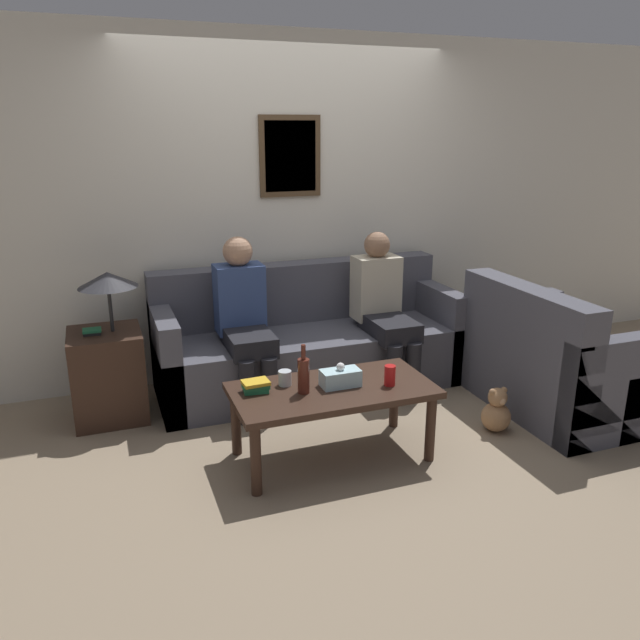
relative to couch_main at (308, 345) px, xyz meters
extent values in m
plane|color=gray|center=(0.00, -0.49, -0.32)|extent=(16.00, 16.00, 0.00)
cube|color=silver|center=(0.00, 0.43, 0.98)|extent=(9.00, 0.06, 2.60)
cube|color=#4C3823|center=(0.00, 0.39, 1.38)|extent=(0.48, 0.02, 0.60)
cube|color=silver|center=(0.00, 0.38, 1.38)|extent=(0.40, 0.01, 0.52)
cube|color=#4C4C56|center=(0.00, -0.05, -0.10)|extent=(2.28, 0.81, 0.45)
cube|color=#4C4C56|center=(0.00, 0.25, 0.36)|extent=(2.28, 0.20, 0.46)
cube|color=#4C4C56|center=(-1.07, -0.05, 0.03)|extent=(0.14, 0.81, 0.70)
cube|color=#4C4C56|center=(1.07, -0.05, 0.03)|extent=(0.14, 0.81, 0.70)
cube|color=#4C4C56|center=(1.49, -1.02, -0.10)|extent=(0.81, 1.22, 0.45)
cube|color=#4C4C56|center=(1.19, -1.02, 0.36)|extent=(0.20, 1.22, 0.46)
cube|color=#4C4C56|center=(1.49, -1.55, 0.03)|extent=(0.81, 0.14, 0.70)
cube|color=#4C4C56|center=(1.49, -0.48, 0.03)|extent=(0.81, 0.14, 0.70)
cube|color=#382319|center=(-0.24, -1.11, 0.11)|extent=(1.18, 0.59, 0.04)
cylinder|color=#382319|center=(-0.77, -1.35, -0.11)|extent=(0.06, 0.06, 0.42)
cylinder|color=#382319|center=(0.30, -1.35, -0.11)|extent=(0.06, 0.06, 0.42)
cylinder|color=#382319|center=(-0.77, -0.88, -0.11)|extent=(0.06, 0.06, 0.42)
cylinder|color=#382319|center=(0.30, -0.88, -0.11)|extent=(0.06, 0.06, 0.42)
cube|color=#382319|center=(-1.46, -0.08, -0.01)|extent=(0.47, 0.47, 0.62)
cylinder|color=#262628|center=(-1.40, -0.08, 0.46)|extent=(0.02, 0.02, 0.32)
cone|color=#2D2D33|center=(-1.40, -0.08, 0.65)|extent=(0.38, 0.38, 0.10)
cube|color=black|center=(-1.53, -0.11, 0.30)|extent=(0.11, 0.09, 0.02)
cube|color=#237547|center=(-1.53, -0.11, 0.32)|extent=(0.12, 0.09, 0.02)
cylinder|color=#562319|center=(-0.42, -1.13, 0.24)|extent=(0.07, 0.07, 0.20)
cylinder|color=#562319|center=(-0.42, -1.13, 0.38)|extent=(0.03, 0.03, 0.09)
cylinder|color=silver|center=(-0.49, -0.99, 0.18)|extent=(0.08, 0.08, 0.09)
cube|color=#237547|center=(-0.67, -1.02, 0.15)|extent=(0.15, 0.11, 0.02)
cube|color=#237547|center=(-0.67, -1.02, 0.17)|extent=(0.15, 0.09, 0.03)
cube|color=gold|center=(-0.67, -1.02, 0.19)|extent=(0.16, 0.12, 0.02)
cylinder|color=red|center=(0.09, -1.20, 0.20)|extent=(0.07, 0.07, 0.12)
cube|color=silver|center=(-0.18, -1.11, 0.18)|extent=(0.23, 0.12, 0.10)
sphere|color=white|center=(-0.18, -1.11, 0.25)|extent=(0.05, 0.05, 0.05)
cube|color=black|center=(-0.53, -0.27, 0.18)|extent=(0.31, 0.47, 0.14)
cylinder|color=black|center=(-0.60, -0.51, -0.10)|extent=(0.11, 0.11, 0.45)
cylinder|color=black|center=(-0.45, -0.51, -0.10)|extent=(0.11, 0.11, 0.45)
cube|color=#33477A|center=(-0.53, -0.04, 0.42)|extent=(0.34, 0.22, 0.49)
sphere|color=tan|center=(-0.53, -0.04, 0.76)|extent=(0.21, 0.21, 0.21)
cube|color=black|center=(0.52, -0.32, 0.18)|extent=(0.31, 0.50, 0.14)
cylinder|color=black|center=(0.45, -0.57, -0.10)|extent=(0.11, 0.11, 0.45)
cylinder|color=black|center=(0.60, -0.57, -0.10)|extent=(0.11, 0.11, 0.45)
cube|color=beige|center=(0.52, -0.07, 0.42)|extent=(0.34, 0.22, 0.48)
sphere|color=#8C664C|center=(0.52, -0.07, 0.75)|extent=(0.20, 0.20, 0.20)
sphere|color=#A87A51|center=(0.90, -1.17, -0.22)|extent=(0.19, 0.19, 0.19)
sphere|color=#A87A51|center=(0.90, -1.17, -0.08)|extent=(0.13, 0.13, 0.13)
sphere|color=#A87A51|center=(0.85, -1.17, -0.04)|extent=(0.04, 0.04, 0.04)
sphere|color=#A87A51|center=(0.94, -1.17, -0.04)|extent=(0.04, 0.04, 0.04)
sphere|color=tan|center=(0.90, -1.22, -0.09)|extent=(0.05, 0.05, 0.05)
camera|label=1|loc=(-1.47, -4.25, 1.59)|focal=35.00mm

